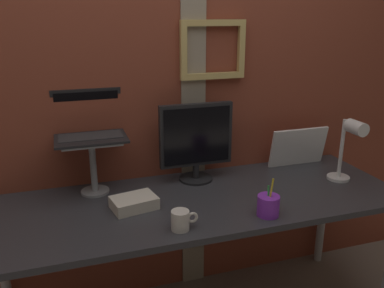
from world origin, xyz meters
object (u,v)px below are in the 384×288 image
at_px(desk_lamp, 349,144).
at_px(pen_cup, 268,205).
at_px(monitor, 196,139).
at_px(whiteboard_panel, 298,147).
at_px(coffee_mug, 181,220).
at_px(laptop, 89,124).

xyz_separation_m(desk_lamp, pen_cup, (-0.56, -0.20, -0.17)).
distance_m(monitor, desk_lamp, 0.79).
bearing_deg(pen_cup, whiteboard_panel, 47.53).
height_order(pen_cup, coffee_mug, pen_cup).
distance_m(whiteboard_panel, pen_cup, 0.69).
relative_size(monitor, laptop, 1.23).
distance_m(monitor, pen_cup, 0.55).
relative_size(whiteboard_panel, pen_cup, 1.99).
bearing_deg(coffee_mug, desk_lamp, 11.61).
bearing_deg(whiteboard_panel, pen_cup, -132.47).
distance_m(laptop, pen_cup, 0.95).
xyz_separation_m(whiteboard_panel, pen_cup, (-0.46, -0.51, -0.07)).
distance_m(desk_lamp, coffee_mug, 1.00).
height_order(whiteboard_panel, desk_lamp, desk_lamp).
bearing_deg(pen_cup, laptop, 142.16).
height_order(desk_lamp, coffee_mug, desk_lamp).
relative_size(monitor, pen_cup, 2.37).
distance_m(whiteboard_panel, coffee_mug, 1.01).
bearing_deg(laptop, monitor, -7.22).
bearing_deg(monitor, pen_cup, -70.08).
xyz_separation_m(whiteboard_panel, desk_lamp, (0.10, -0.31, 0.10)).
xyz_separation_m(desk_lamp, coffee_mug, (-0.97, -0.20, -0.17)).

